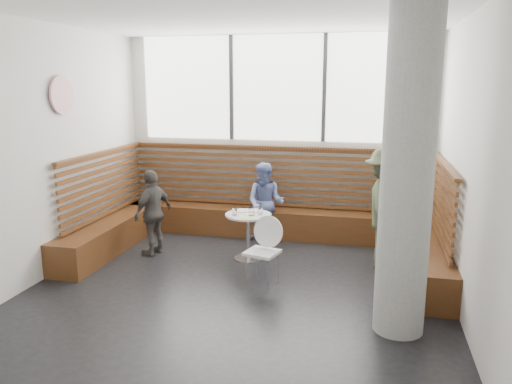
% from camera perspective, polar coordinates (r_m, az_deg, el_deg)
% --- Properties ---
extents(room, '(5.00, 5.00, 3.20)m').
position_cam_1_polar(room, '(5.74, -2.26, 3.82)').
color(room, silver).
rests_on(room, ground).
extents(booth, '(5.00, 2.50, 1.44)m').
position_cam_1_polar(booth, '(7.67, 1.31, -3.14)').
color(booth, '#472711').
rests_on(booth, ground).
extents(concrete_column, '(0.50, 0.50, 3.20)m').
position_cam_1_polar(concrete_column, '(4.95, 16.91, 1.94)').
color(concrete_column, gray).
rests_on(concrete_column, ground).
extents(wall_art, '(0.03, 0.50, 0.50)m').
position_cam_1_polar(wall_art, '(7.08, -21.31, 10.29)').
color(wall_art, white).
rests_on(wall_art, room).
extents(cafe_table, '(0.65, 0.65, 0.66)m').
position_cam_1_polar(cafe_table, '(7.02, -0.88, -4.01)').
color(cafe_table, silver).
rests_on(cafe_table, ground).
extents(cafe_chair, '(0.40, 0.39, 0.83)m').
position_cam_1_polar(cafe_chair, '(6.22, 0.83, -6.07)').
color(cafe_chair, white).
rests_on(cafe_chair, ground).
extents(adult_man, '(0.64, 1.08, 1.65)m').
position_cam_1_polar(adult_man, '(6.90, 14.68, -1.70)').
color(adult_man, '#495438').
rests_on(adult_man, ground).
extents(child_back, '(0.65, 0.52, 1.26)m').
position_cam_1_polar(child_back, '(7.77, 1.11, -1.25)').
color(child_back, '#6D7DBD').
rests_on(child_back, ground).
extents(child_left, '(0.51, 0.79, 1.25)m').
position_cam_1_polar(child_left, '(7.37, -11.67, -2.30)').
color(child_left, '#4D4946').
rests_on(child_left, ground).
extents(plate_near, '(0.22, 0.22, 0.02)m').
position_cam_1_polar(plate_near, '(7.12, -1.64, -2.15)').
color(plate_near, white).
rests_on(plate_near, cafe_table).
extents(plate_far, '(0.20, 0.20, 0.01)m').
position_cam_1_polar(plate_far, '(7.13, -0.03, -2.13)').
color(plate_far, white).
rests_on(plate_far, cafe_table).
extents(glass_left, '(0.07, 0.07, 0.11)m').
position_cam_1_polar(glass_left, '(6.92, -2.46, -2.20)').
color(glass_left, white).
rests_on(glass_left, cafe_table).
extents(glass_mid, '(0.08, 0.08, 0.12)m').
position_cam_1_polar(glass_mid, '(6.88, -0.55, -2.22)').
color(glass_mid, white).
rests_on(glass_mid, cafe_table).
extents(glass_right, '(0.07, 0.07, 0.11)m').
position_cam_1_polar(glass_right, '(6.96, 0.51, -2.10)').
color(glass_right, white).
rests_on(glass_right, cafe_table).
extents(menu_card, '(0.20, 0.14, 0.00)m').
position_cam_1_polar(menu_card, '(6.78, -0.93, -2.93)').
color(menu_card, '#A5C64C').
rests_on(menu_card, cafe_table).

